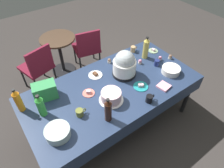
{
  "coord_description": "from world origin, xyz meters",
  "views": [
    {
      "loc": [
        -1.02,
        -1.41,
        2.49
      ],
      "look_at": [
        0.0,
        0.0,
        0.8
      ],
      "focal_mm": 31.73,
      "sensor_mm": 36.0,
      "label": 1
    }
  ],
  "objects_px": {
    "slow_cooker": "(125,65)",
    "soda_bottle_ginger_ale": "(146,48)",
    "coffee_mug_tan": "(133,49)",
    "soda_bottle_orange_juice": "(18,101)",
    "frosted_layer_cake": "(111,96)",
    "glass_salad_bowl": "(58,132)",
    "round_cafe_table": "(59,49)",
    "coffee_mug_navy": "(157,63)",
    "ceramic_snack_bowl": "(171,70)",
    "maroon_chair_right": "(87,47)",
    "soda_bottle_cola": "(108,110)",
    "coffee_mug_black": "(149,99)",
    "cupcake_rose": "(140,62)",
    "maroon_chair_left": "(38,65)",
    "coffee_mug_olive": "(80,113)",
    "dessert_plate_charcoal": "(126,59)",
    "dessert_plate_sage": "(153,51)",
    "soda_bottle_lime_soda": "(41,106)",
    "potluck_table": "(112,90)",
    "cupcake_vanilla": "(170,57)",
    "cupcake_lemon": "(160,58)",
    "dessert_plate_teal": "(141,86)",
    "soda_carton": "(45,91)",
    "cupcake_mint": "(109,61)",
    "dessert_plate_white": "(95,75)"
  },
  "relations": [
    {
      "from": "frosted_layer_cake",
      "to": "soda_bottle_cola",
      "type": "relative_size",
      "value": 0.91
    },
    {
      "from": "slow_cooker",
      "to": "soda_bottle_ginger_ale",
      "type": "bearing_deg",
      "value": 14.15
    },
    {
      "from": "frosted_layer_cake",
      "to": "cupcake_rose",
      "type": "bearing_deg",
      "value": 23.82
    },
    {
      "from": "soda_bottle_orange_juice",
      "to": "maroon_chair_right",
      "type": "bearing_deg",
      "value": 35.6
    },
    {
      "from": "ceramic_snack_bowl",
      "to": "dessert_plate_sage",
      "type": "relative_size",
      "value": 1.69
    },
    {
      "from": "cupcake_lemon",
      "to": "dessert_plate_teal",
      "type": "bearing_deg",
      "value": -157.19
    },
    {
      "from": "potluck_table",
      "to": "cupcake_vanilla",
      "type": "bearing_deg",
      "value": -1.11
    },
    {
      "from": "coffee_mug_olive",
      "to": "frosted_layer_cake",
      "type": "bearing_deg",
      "value": -3.45
    },
    {
      "from": "cupcake_rose",
      "to": "maroon_chair_left",
      "type": "height_order",
      "value": "maroon_chair_left"
    },
    {
      "from": "cupcake_rose",
      "to": "coffee_mug_tan",
      "type": "height_order",
      "value": "coffee_mug_tan"
    },
    {
      "from": "cupcake_lemon",
      "to": "soda_carton",
      "type": "xyz_separation_m",
      "value": [
        -1.6,
        0.27,
        0.07
      ]
    },
    {
      "from": "frosted_layer_cake",
      "to": "coffee_mug_black",
      "type": "relative_size",
      "value": 2.39
    },
    {
      "from": "dessert_plate_sage",
      "to": "coffee_mug_tan",
      "type": "height_order",
      "value": "coffee_mug_tan"
    },
    {
      "from": "soda_bottle_lime_soda",
      "to": "maroon_chair_left",
      "type": "height_order",
      "value": "soda_bottle_lime_soda"
    },
    {
      "from": "cupcake_rose",
      "to": "coffee_mug_navy",
      "type": "bearing_deg",
      "value": -44.72
    },
    {
      "from": "ceramic_snack_bowl",
      "to": "coffee_mug_black",
      "type": "distance_m",
      "value": 0.62
    },
    {
      "from": "dessert_plate_charcoal",
      "to": "cupcake_vanilla",
      "type": "distance_m",
      "value": 0.64
    },
    {
      "from": "frosted_layer_cake",
      "to": "glass_salad_bowl",
      "type": "height_order",
      "value": "frosted_layer_cake"
    },
    {
      "from": "ceramic_snack_bowl",
      "to": "maroon_chair_left",
      "type": "height_order",
      "value": "maroon_chair_left"
    },
    {
      "from": "slow_cooker",
      "to": "ceramic_snack_bowl",
      "type": "bearing_deg",
      "value": -32.04
    },
    {
      "from": "soda_bottle_lime_soda",
      "to": "cupcake_mint",
      "type": "bearing_deg",
      "value": 16.22
    },
    {
      "from": "dessert_plate_charcoal",
      "to": "ceramic_snack_bowl",
      "type": "bearing_deg",
      "value": -61.82
    },
    {
      "from": "soda_bottle_orange_juice",
      "to": "coffee_mug_tan",
      "type": "xyz_separation_m",
      "value": [
        1.72,
        0.14,
        -0.1
      ]
    },
    {
      "from": "dessert_plate_teal",
      "to": "coffee_mug_navy",
      "type": "relative_size",
      "value": 1.67
    },
    {
      "from": "dessert_plate_charcoal",
      "to": "coffee_mug_tan",
      "type": "relative_size",
      "value": 1.37
    },
    {
      "from": "soda_bottle_lime_soda",
      "to": "coffee_mug_black",
      "type": "height_order",
      "value": "soda_bottle_lime_soda"
    },
    {
      "from": "cupcake_rose",
      "to": "coffee_mug_tan",
      "type": "xyz_separation_m",
      "value": [
        0.11,
        0.28,
        0.01
      ]
    },
    {
      "from": "soda_bottle_cola",
      "to": "cupcake_mint",
      "type": "bearing_deg",
      "value": 54.16
    },
    {
      "from": "cupcake_lemon",
      "to": "soda_carton",
      "type": "distance_m",
      "value": 1.63
    },
    {
      "from": "dessert_plate_sage",
      "to": "coffee_mug_olive",
      "type": "relative_size",
      "value": 1.19
    },
    {
      "from": "cupcake_rose",
      "to": "maroon_chair_left",
      "type": "bearing_deg",
      "value": 134.36
    },
    {
      "from": "slow_cooker",
      "to": "dessert_plate_white",
      "type": "relative_size",
      "value": 1.95
    },
    {
      "from": "round_cafe_table",
      "to": "coffee_mug_navy",
      "type": "bearing_deg",
      "value": -62.23
    },
    {
      "from": "soda_carton",
      "to": "dessert_plate_charcoal",
      "type": "bearing_deg",
      "value": 13.35
    },
    {
      "from": "soda_bottle_cola",
      "to": "maroon_chair_right",
      "type": "height_order",
      "value": "soda_bottle_cola"
    },
    {
      "from": "dessert_plate_sage",
      "to": "maroon_chair_left",
      "type": "height_order",
      "value": "maroon_chair_left"
    },
    {
      "from": "cupcake_vanilla",
      "to": "maroon_chair_left",
      "type": "bearing_deg",
      "value": 139.64
    },
    {
      "from": "frosted_layer_cake",
      "to": "coffee_mug_navy",
      "type": "distance_m",
      "value": 0.91
    },
    {
      "from": "coffee_mug_olive",
      "to": "maroon_chair_left",
      "type": "distance_m",
      "value": 1.48
    },
    {
      "from": "dessert_plate_white",
      "to": "cupcake_rose",
      "type": "bearing_deg",
      "value": -13.44
    },
    {
      "from": "frosted_layer_cake",
      "to": "dessert_plate_white",
      "type": "bearing_deg",
      "value": 80.02
    },
    {
      "from": "slow_cooker",
      "to": "maroon_chair_right",
      "type": "bearing_deg",
      "value": 84.48
    },
    {
      "from": "frosted_layer_cake",
      "to": "glass_salad_bowl",
      "type": "bearing_deg",
      "value": -174.44
    },
    {
      "from": "dessert_plate_charcoal",
      "to": "soda_bottle_ginger_ale",
      "type": "bearing_deg",
      "value": -25.16
    },
    {
      "from": "dessert_plate_teal",
      "to": "coffee_mug_tan",
      "type": "bearing_deg",
      "value": 57.14
    },
    {
      "from": "dessert_plate_white",
      "to": "slow_cooker",
      "type": "bearing_deg",
      "value": -32.92
    },
    {
      "from": "soda_bottle_cola",
      "to": "coffee_mug_tan",
      "type": "xyz_separation_m",
      "value": [
        1.02,
        0.8,
        -0.1
      ]
    },
    {
      "from": "slow_cooker",
      "to": "coffee_mug_olive",
      "type": "relative_size",
      "value": 3.0
    },
    {
      "from": "coffee_mug_tan",
      "to": "soda_bottle_orange_juice",
      "type": "bearing_deg",
      "value": -175.42
    },
    {
      "from": "potluck_table",
      "to": "frosted_layer_cake",
      "type": "xyz_separation_m",
      "value": [
        -0.14,
        -0.17,
        0.13
      ]
    }
  ]
}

